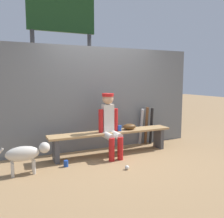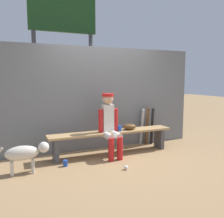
{
  "view_description": "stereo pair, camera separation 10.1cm",
  "coord_description": "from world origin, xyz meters",
  "px_view_note": "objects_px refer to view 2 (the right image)",
  "views": [
    {
      "loc": [
        -1.97,
        -4.36,
        1.52
      ],
      "look_at": [
        0.0,
        0.0,
        0.93
      ],
      "focal_mm": 38.84,
      "sensor_mm": 36.0,
      "label": 1
    },
    {
      "loc": [
        -1.88,
        -4.4,
        1.52
      ],
      "look_at": [
        0.0,
        0.0,
        0.93
      ],
      "focal_mm": 38.84,
      "sensor_mm": 36.0,
      "label": 2
    }
  ],
  "objects_px": {
    "bat_aluminum_silver": "(142,127)",
    "bat_wood_dark": "(147,126)",
    "cup_on_bench": "(120,128)",
    "dog": "(26,153)",
    "dugout_bench": "(112,136)",
    "cup_on_ground": "(65,163)",
    "scoreboard": "(66,34)",
    "bat_aluminum_black": "(152,126)",
    "baseball": "(126,168)",
    "player_seated": "(110,123)",
    "baseball_glove": "(130,127)"
  },
  "relations": [
    {
      "from": "bat_wood_dark",
      "to": "bat_aluminum_black",
      "type": "height_order",
      "value": "bat_wood_dark"
    },
    {
      "from": "dugout_bench",
      "to": "baseball_glove",
      "type": "relative_size",
      "value": 9.17
    },
    {
      "from": "baseball",
      "to": "bat_wood_dark",
      "type": "bearing_deg",
      "value": 46.92
    },
    {
      "from": "bat_aluminum_black",
      "to": "bat_aluminum_silver",
      "type": "bearing_deg",
      "value": 163.53
    },
    {
      "from": "player_seated",
      "to": "baseball",
      "type": "bearing_deg",
      "value": -92.38
    },
    {
      "from": "cup_on_ground",
      "to": "dog",
      "type": "xyz_separation_m",
      "value": [
        -0.65,
        -0.06,
        0.28
      ]
    },
    {
      "from": "baseball",
      "to": "cup_on_ground",
      "type": "xyz_separation_m",
      "value": [
        -0.91,
        0.56,
        0.02
      ]
    },
    {
      "from": "player_seated",
      "to": "cup_on_bench",
      "type": "height_order",
      "value": "player_seated"
    },
    {
      "from": "bat_aluminum_black",
      "to": "cup_on_bench",
      "type": "relative_size",
      "value": 7.76
    },
    {
      "from": "cup_on_bench",
      "to": "scoreboard",
      "type": "height_order",
      "value": "scoreboard"
    },
    {
      "from": "bat_wood_dark",
      "to": "bat_aluminum_silver",
      "type": "bearing_deg",
      "value": 157.87
    },
    {
      "from": "cup_on_bench",
      "to": "bat_wood_dark",
      "type": "bearing_deg",
      "value": 23.97
    },
    {
      "from": "player_seated",
      "to": "baseball",
      "type": "xyz_separation_m",
      "value": [
        -0.03,
        -0.77,
        -0.64
      ]
    },
    {
      "from": "dugout_bench",
      "to": "dog",
      "type": "xyz_separation_m",
      "value": [
        -1.67,
        -0.38,
        -0.04
      ]
    },
    {
      "from": "cup_on_ground",
      "to": "scoreboard",
      "type": "distance_m",
      "value": 3.22
    },
    {
      "from": "bat_aluminum_silver",
      "to": "bat_aluminum_black",
      "type": "bearing_deg",
      "value": -16.47
    },
    {
      "from": "bat_aluminum_silver",
      "to": "bat_wood_dark",
      "type": "relative_size",
      "value": 0.96
    },
    {
      "from": "dugout_bench",
      "to": "bat_wood_dark",
      "type": "relative_size",
      "value": 2.93
    },
    {
      "from": "bat_aluminum_black",
      "to": "cup_on_bench",
      "type": "height_order",
      "value": "bat_aluminum_black"
    },
    {
      "from": "bat_aluminum_silver",
      "to": "baseball_glove",
      "type": "bearing_deg",
      "value": -142.83
    },
    {
      "from": "dugout_bench",
      "to": "dog",
      "type": "distance_m",
      "value": 1.72
    },
    {
      "from": "bat_wood_dark",
      "to": "cup_on_ground",
      "type": "bearing_deg",
      "value": -161.9
    },
    {
      "from": "bat_wood_dark",
      "to": "cup_on_ground",
      "type": "height_order",
      "value": "bat_wood_dark"
    },
    {
      "from": "dugout_bench",
      "to": "bat_aluminum_black",
      "type": "relative_size",
      "value": 3.01
    },
    {
      "from": "cup_on_bench",
      "to": "bat_aluminum_black",
      "type": "bearing_deg",
      "value": 20.2
    },
    {
      "from": "bat_wood_dark",
      "to": "baseball",
      "type": "bearing_deg",
      "value": -133.08
    },
    {
      "from": "bat_wood_dark",
      "to": "baseball",
      "type": "height_order",
      "value": "bat_wood_dark"
    },
    {
      "from": "cup_on_bench",
      "to": "baseball",
      "type": "bearing_deg",
      "value": -107.66
    },
    {
      "from": "baseball_glove",
      "to": "bat_wood_dark",
      "type": "height_order",
      "value": "bat_wood_dark"
    },
    {
      "from": "cup_on_bench",
      "to": "scoreboard",
      "type": "xyz_separation_m",
      "value": [
        -0.69,
        1.62,
        2.08
      ]
    },
    {
      "from": "baseball_glove",
      "to": "cup_on_bench",
      "type": "bearing_deg",
      "value": -170.56
    },
    {
      "from": "dugout_bench",
      "to": "scoreboard",
      "type": "bearing_deg",
      "value": 109.09
    },
    {
      "from": "bat_aluminum_silver",
      "to": "bat_aluminum_black",
      "type": "distance_m",
      "value": 0.24
    },
    {
      "from": "bat_wood_dark",
      "to": "scoreboard",
      "type": "xyz_separation_m",
      "value": [
        -1.58,
        1.23,
        2.17
      ]
    },
    {
      "from": "bat_aluminum_silver",
      "to": "dog",
      "type": "bearing_deg",
      "value": -163.35
    },
    {
      "from": "dugout_bench",
      "to": "cup_on_bench",
      "type": "relative_size",
      "value": 23.34
    },
    {
      "from": "baseball_glove",
      "to": "bat_wood_dark",
      "type": "relative_size",
      "value": 0.32
    },
    {
      "from": "bat_aluminum_black",
      "to": "scoreboard",
      "type": "height_order",
      "value": "scoreboard"
    },
    {
      "from": "cup_on_bench",
      "to": "dog",
      "type": "height_order",
      "value": "cup_on_bench"
    },
    {
      "from": "dugout_bench",
      "to": "player_seated",
      "type": "distance_m",
      "value": 0.33
    },
    {
      "from": "scoreboard",
      "to": "baseball_glove",
      "type": "bearing_deg",
      "value": -59.1
    },
    {
      "from": "cup_on_ground",
      "to": "baseball",
      "type": "bearing_deg",
      "value": -31.88
    },
    {
      "from": "baseball",
      "to": "dog",
      "type": "bearing_deg",
      "value": 161.98
    },
    {
      "from": "dugout_bench",
      "to": "baseball_glove",
      "type": "distance_m",
      "value": 0.43
    },
    {
      "from": "player_seated",
      "to": "dog",
      "type": "bearing_deg",
      "value": -170.36
    },
    {
      "from": "bat_aluminum_black",
      "to": "scoreboard",
      "type": "distance_m",
      "value": 3.04
    },
    {
      "from": "cup_on_ground",
      "to": "bat_wood_dark",
      "type": "bearing_deg",
      "value": 18.1
    },
    {
      "from": "bat_aluminum_silver",
      "to": "cup_on_bench",
      "type": "height_order",
      "value": "bat_aluminum_silver"
    },
    {
      "from": "dugout_bench",
      "to": "bat_wood_dark",
      "type": "height_order",
      "value": "bat_wood_dark"
    },
    {
      "from": "scoreboard",
      "to": "bat_wood_dark",
      "type": "bearing_deg",
      "value": -37.76
    }
  ]
}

